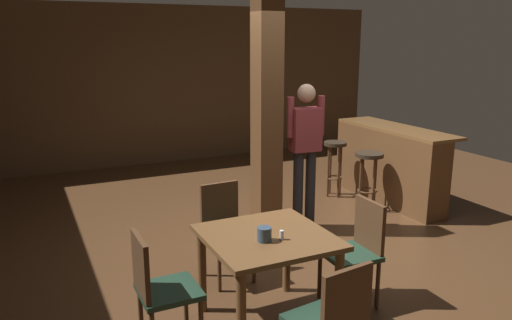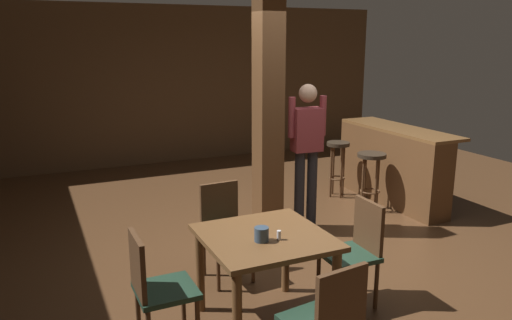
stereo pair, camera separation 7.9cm
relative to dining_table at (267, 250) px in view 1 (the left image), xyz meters
name	(u,v)px [view 1 (the left image)]	position (x,y,z in m)	size (l,w,h in m)	color
ground_plane	(303,247)	(1.03, 1.15, -0.62)	(10.80, 10.80, 0.00)	#4C301C
wall_back	(178,85)	(1.03, 5.65, 0.78)	(8.00, 0.10, 2.80)	brown
pillar	(267,113)	(0.90, 1.79, 0.78)	(0.28, 0.28, 2.80)	brown
dining_table	(267,250)	(0.00, 0.00, 0.00)	(0.94, 0.94, 0.75)	brown
chair_north	(225,226)	(0.01, 0.90, -0.12)	(0.44, 0.44, 0.89)	#1E3828
chair_east	(357,247)	(0.84, -0.03, -0.12)	(0.43, 0.43, 0.89)	#1E3828
chair_west	(158,286)	(-0.86, 0.02, -0.12)	(0.42, 0.42, 0.89)	#1E3828
chair_south	(333,320)	(0.02, -0.88, -0.12)	(0.47, 0.47, 0.89)	#1E3828
napkin_cup	(264,234)	(-0.07, -0.10, 0.18)	(0.11, 0.11, 0.11)	#33475B
salt_shaker	(282,235)	(0.05, -0.13, 0.16)	(0.03, 0.03, 0.07)	silver
standing_person	(305,146)	(1.33, 1.66, 0.38)	(0.47, 0.23, 1.72)	maroon
bar_counter	(388,164)	(2.91, 2.04, -0.09)	(0.56, 1.92, 1.04)	brown
bar_stool_near	(369,167)	(2.43, 1.87, -0.04)	(0.37, 0.37, 0.77)	#2D2319
bar_stool_mid	(335,156)	(2.38, 2.56, -0.04)	(0.32, 0.32, 0.79)	#2D2319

